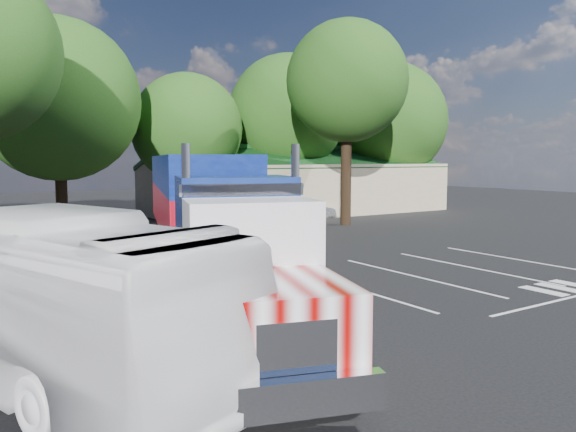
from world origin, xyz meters
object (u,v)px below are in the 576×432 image
bicycle (264,225)px  tour_bus (14,289)px  semi_truck (203,206)px  silver_sedan (310,210)px  woman (293,240)px

bicycle → tour_bus: size_ratio=0.15×
semi_truck → bicycle: 13.36m
semi_truck → silver_sedan: bearing=62.1°
woman → silver_sedan: size_ratio=0.41×
semi_truck → tour_bus: size_ratio=1.83×
woman → semi_truck: bearing=83.1°
semi_truck → silver_sedan: 22.09m
bicycle → silver_sedan: bearing=9.5°
woman → bicycle: 8.63m
semi_truck → bicycle: (8.52, 10.05, -2.23)m
woman → tour_bus: 14.74m
tour_bus → bicycle: bearing=26.6°
bicycle → silver_sedan: silver_sedan is taller
bicycle → silver_sedan: size_ratio=0.48×
semi_truck → tour_bus: semi_truck is taller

